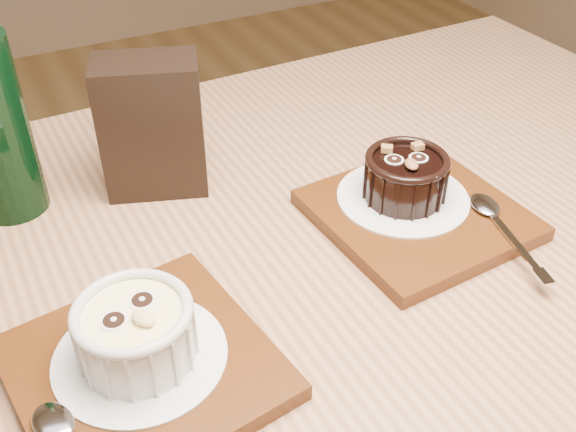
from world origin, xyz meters
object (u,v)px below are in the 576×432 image
(table, at_px, (285,353))
(ramekin_dark, at_px, (406,175))
(tray_right, at_px, (417,215))
(tray_left, at_px, (144,369))
(condiment_stand, at_px, (152,127))
(ramekin_white, at_px, (135,330))

(table, height_order, ramekin_dark, ramekin_dark)
(tray_right, xyz_separation_m, ramekin_dark, (-0.00, 0.02, 0.03))
(table, distance_m, tray_left, 0.18)
(table, bearing_deg, tray_left, -162.85)
(tray_right, height_order, condiment_stand, condiment_stand)
(tray_left, relative_size, ramekin_dark, 2.22)
(ramekin_dark, bearing_deg, tray_left, -144.86)
(table, height_order, condiment_stand, condiment_stand)
(ramekin_white, relative_size, ramekin_dark, 1.08)
(ramekin_white, bearing_deg, tray_right, -12.72)
(tray_left, height_order, condiment_stand, condiment_stand)
(ramekin_dark, bearing_deg, tray_right, -62.47)
(table, xyz_separation_m, tray_right, (0.16, 0.02, 0.10))
(table, distance_m, tray_right, 0.19)
(tray_left, bearing_deg, table, 17.15)
(ramekin_white, distance_m, tray_right, 0.30)
(ramekin_dark, bearing_deg, ramekin_white, -145.82)
(tray_left, relative_size, ramekin_white, 2.06)
(tray_left, distance_m, ramekin_dark, 0.31)
(ramekin_dark, xyz_separation_m, condiment_stand, (-0.20, 0.15, 0.03))
(ramekin_white, xyz_separation_m, condiment_stand, (0.09, 0.23, 0.03))
(tray_right, relative_size, condiment_stand, 1.29)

